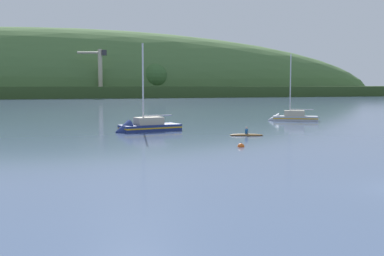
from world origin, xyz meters
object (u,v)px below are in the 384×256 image
object	(u,v)px
dockside_crane	(100,75)
mooring_buoy_midchannel	(241,147)
sailboat_far_left	(290,119)
sailboat_midwater_white	(143,129)
canoe_with_paddler	(247,135)

from	to	relation	value
dockside_crane	mooring_buoy_midchannel	distance (m)	159.41
sailboat_far_left	mooring_buoy_midchannel	bearing A→B (deg)	81.88
sailboat_midwater_white	canoe_with_paddler	world-z (taller)	sailboat_midwater_white
sailboat_far_left	dockside_crane	bearing A→B (deg)	-57.18
sailboat_midwater_white	sailboat_far_left	bearing A→B (deg)	-171.22
dockside_crane	sailboat_midwater_white	world-z (taller)	dockside_crane
dockside_crane	sailboat_midwater_white	bearing A→B (deg)	98.47
dockside_crane	canoe_with_paddler	bearing A→B (deg)	102.18
sailboat_far_left	sailboat_midwater_white	bearing A→B (deg)	50.05
sailboat_midwater_white	mooring_buoy_midchannel	xyz separation A→B (m)	(6.45, -15.17, -0.28)
canoe_with_paddler	mooring_buoy_midchannel	size ratio (longest dim) A/B	5.17
sailboat_far_left	mooring_buoy_midchannel	xyz separation A→B (m)	(-16.12, -26.69, -0.28)
sailboat_midwater_white	sailboat_far_left	distance (m)	25.34
dockside_crane	canoe_with_paddler	distance (m)	151.22
canoe_with_paddler	mooring_buoy_midchannel	distance (m)	9.04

